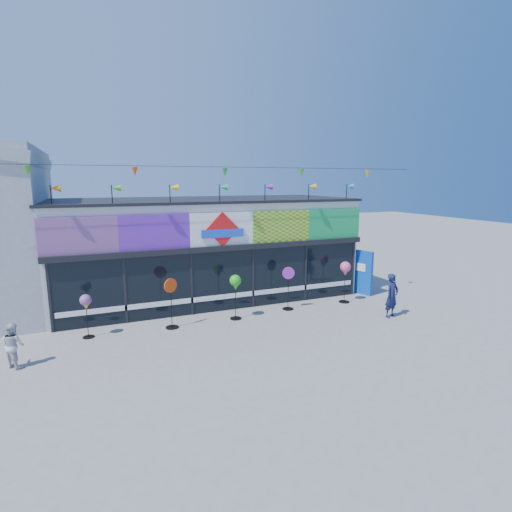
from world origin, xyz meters
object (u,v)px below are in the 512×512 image
blue_sign (362,272)px  spinner_2 (235,284)px  spinner_1 (171,302)px  child (13,345)px  spinner_3 (288,287)px  spinner_4 (345,270)px  adult_man (392,296)px  spinner_0 (86,303)px

blue_sign → spinner_2: blue_sign is taller
spinner_1 → child: 4.55m
spinner_3 → child: bearing=-170.0°
blue_sign → spinner_4: bearing=-171.5°
spinner_4 → adult_man: 2.27m
blue_sign → adult_man: (-0.86, -2.86, -0.16)m
blue_sign → child: size_ratio=1.57×
adult_man → blue_sign: bearing=59.0°
spinner_2 → spinner_4: 4.72m
spinner_2 → spinner_3: bearing=6.6°
spinner_1 → spinner_2: size_ratio=1.05×
spinner_2 → adult_man: (5.24, -1.93, -0.49)m
blue_sign → spinner_4: (-1.39, -0.72, 0.38)m
child → spinner_1: bearing=-116.5°
spinner_2 → spinner_4: (4.72, 0.21, 0.05)m
spinner_3 → adult_man: size_ratio=1.04×
adult_man → spinner_0: bearing=154.3°
blue_sign → spinner_0: (-10.95, -0.80, 0.16)m
blue_sign → spinner_3: (-3.90, -0.67, -0.08)m
spinner_4 → adult_man: size_ratio=1.05×
spinner_4 → child: bearing=-172.4°
spinner_0 → spinner_3: spinner_3 is taller
spinner_1 → spinner_4: size_ratio=1.01×
blue_sign → spinner_1: (-8.36, -0.96, -0.06)m
blue_sign → spinner_1: size_ratio=1.12×
spinner_4 → adult_man: (0.52, -2.14, -0.54)m
spinner_3 → adult_man: (3.04, -2.19, -0.08)m
spinner_3 → adult_man: spinner_3 is taller
spinner_4 → child: 11.46m
blue_sign → spinner_3: size_ratio=1.15×
spinner_2 → spinner_4: size_ratio=0.96×
adult_man → spinner_3: bearing=130.0°
spinner_4 → adult_man: spinner_4 is taller
spinner_2 → spinner_3: spinner_3 is taller
spinner_0 → spinner_1: (2.59, -0.16, -0.22)m
spinner_1 → adult_man: (7.50, -1.91, -0.10)m
child → spinner_3: bearing=-122.8°
adult_man → spinner_1: bearing=151.6°
blue_sign → spinner_0: 10.98m
blue_sign → child: bearing=170.9°
spinner_2 → spinner_0: bearing=178.5°
spinner_0 → spinner_4: spinner_4 is taller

